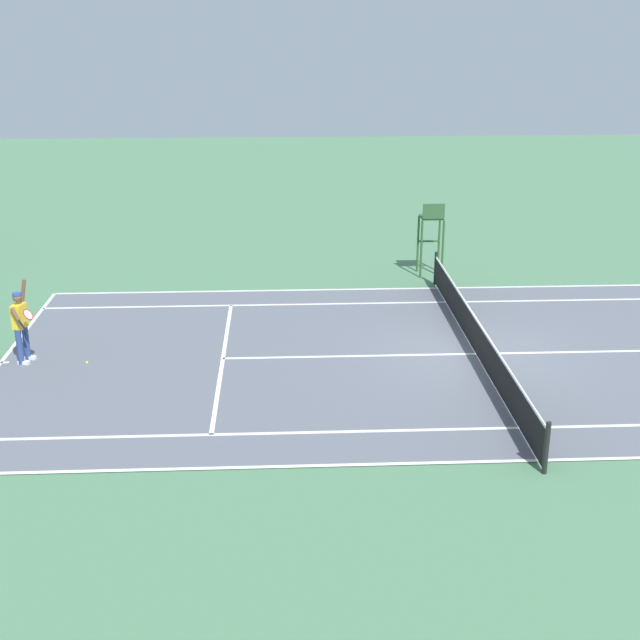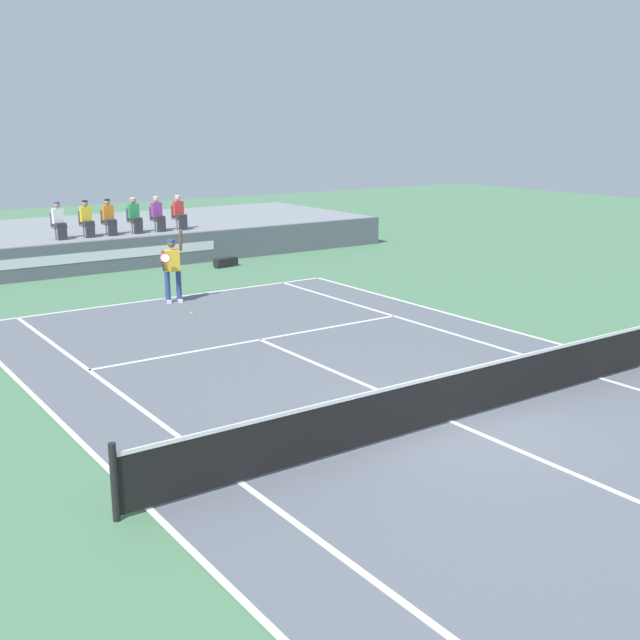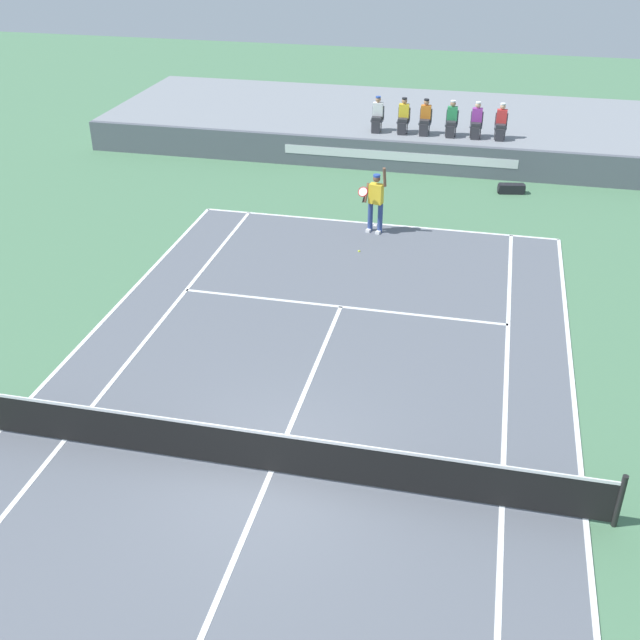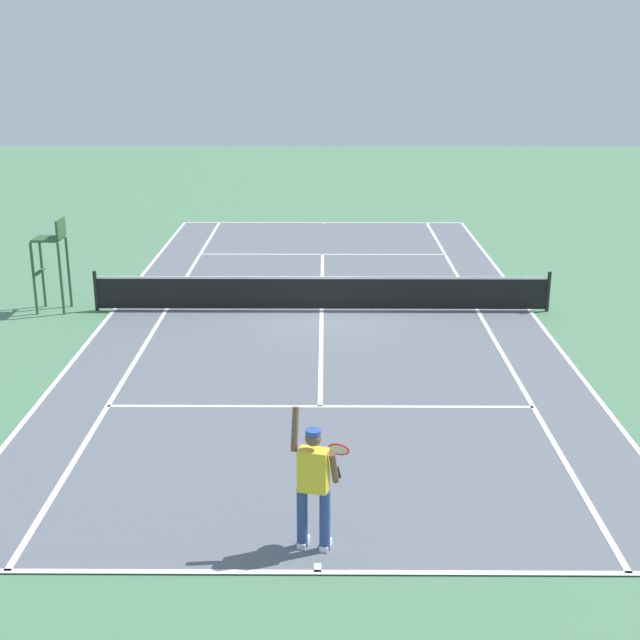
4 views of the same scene
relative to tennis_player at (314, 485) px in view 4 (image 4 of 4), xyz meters
name	(u,v)px [view 4 (image 4 of 4)]	position (x,y,z in m)	size (l,w,h in m)	color
ground_plane	(322,311)	(-0.05, -11.30, -0.99)	(80.00, 80.00, 0.00)	#4C7A56
court	(322,310)	(-0.05, -11.30, -0.98)	(11.08, 23.88, 0.03)	slate
net	(322,292)	(-0.05, -11.30, -0.47)	(11.98, 0.10, 1.07)	black
tennis_player	(314,485)	(0.00, 0.00, 0.00)	(0.83, 0.61, 2.08)	navy
tennis_ball	(328,491)	(-0.19, -1.55, -0.96)	(0.07, 0.07, 0.07)	#D1E533
umpire_chair	(52,253)	(6.95, -11.30, 0.56)	(0.77, 0.77, 2.44)	#2D562D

